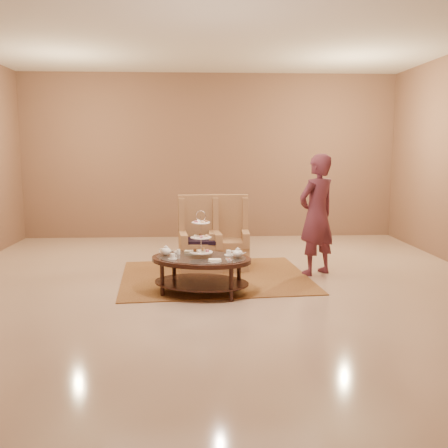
{
  "coord_description": "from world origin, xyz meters",
  "views": [
    {
      "loc": [
        -0.25,
        -6.83,
        1.91
      ],
      "look_at": [
        0.11,
        0.2,
        0.85
      ],
      "focal_mm": 40.0,
      "sensor_mm": 36.0,
      "label": 1
    }
  ],
  "objects": [
    {
      "name": "rug",
      "position": [
        -0.01,
        0.47,
        0.01
      ],
      "size": [
        2.94,
        2.52,
        0.01
      ],
      "rotation": [
        0.0,
        0.0,
        0.08
      ],
      "color": "olive",
      "rests_on": "ground"
    },
    {
      "name": "armchair_right",
      "position": [
        0.24,
        1.11,
        0.39
      ],
      "size": [
        0.65,
        0.68,
        1.17
      ],
      "rotation": [
        0.0,
        0.0,
        -0.04
      ],
      "color": "#A6794E",
      "rests_on": "ground"
    },
    {
      "name": "tea_table",
      "position": [
        -0.22,
        -0.39,
        0.41
      ],
      "size": [
        1.54,
        1.25,
        1.12
      ],
      "rotation": [
        0.0,
        0.0,
        -0.28
      ],
      "color": "black",
      "rests_on": "ground"
    },
    {
      "name": "ceiling",
      "position": [
        0.0,
        0.0,
        0.0
      ],
      "size": [
        8.0,
        8.0,
        0.02
      ],
      "primitive_type": "cube",
      "color": "beige",
      "rests_on": "ground"
    },
    {
      "name": "armchair_left",
      "position": [
        -0.24,
        0.98,
        0.4
      ],
      "size": [
        0.7,
        0.72,
        1.18
      ],
      "rotation": [
        0.0,
        0.0,
        0.1
      ],
      "color": "#A6794E",
      "rests_on": "ground"
    },
    {
      "name": "ground",
      "position": [
        0.0,
        0.0,
        0.0
      ],
      "size": [
        8.0,
        8.0,
        0.0
      ],
      "primitive_type": "plane",
      "color": "#CDB198",
      "rests_on": "ground"
    },
    {
      "name": "person",
      "position": [
        1.54,
        0.59,
        0.92
      ],
      "size": [
        0.8,
        0.73,
        1.84
      ],
      "rotation": [
        0.0,
        0.0,
        3.7
      ],
      "color": "#5B2736",
      "rests_on": "ground"
    },
    {
      "name": "wall_back",
      "position": [
        0.0,
        4.0,
        1.75
      ],
      "size": [
        8.0,
        0.04,
        3.5
      ],
      "primitive_type": "cube",
      "color": "brown",
      "rests_on": "ground"
    }
  ]
}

